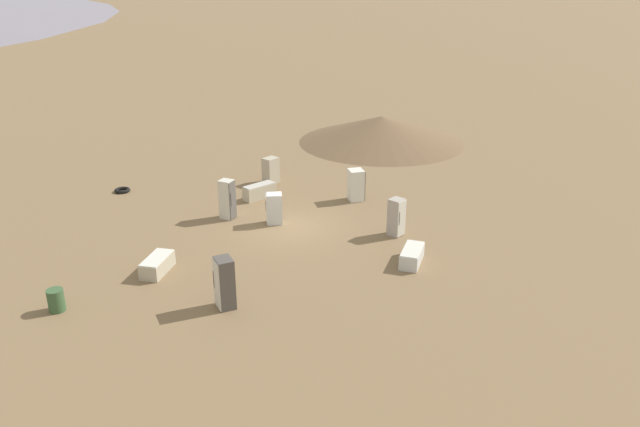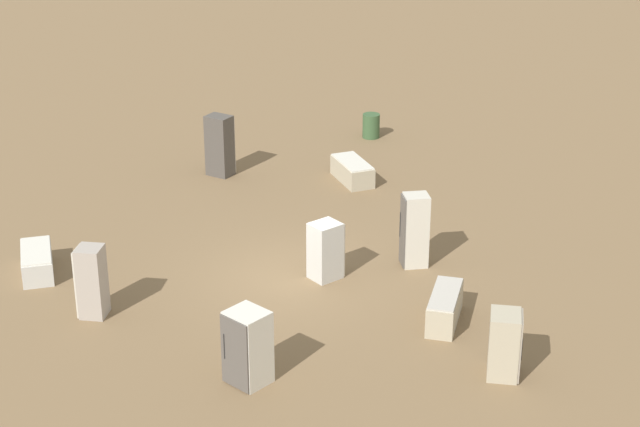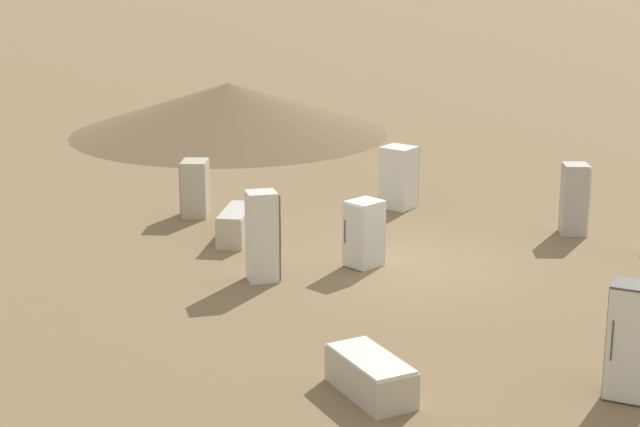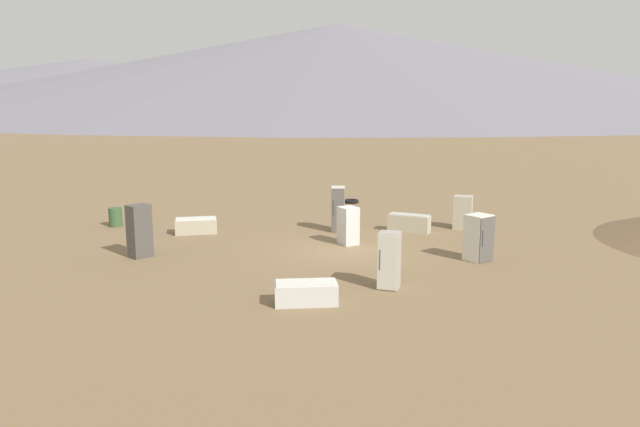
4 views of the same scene
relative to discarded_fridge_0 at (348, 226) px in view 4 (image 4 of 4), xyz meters
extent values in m
plane|color=brown|center=(-0.46, -0.72, -0.73)|extent=(1000.00, 1000.00, 0.00)
cone|color=slate|center=(69.35, 202.99, 14.99)|extent=(307.36, 307.36, 31.43)
cone|color=slate|center=(-20.59, 276.73, 10.00)|extent=(270.60, 270.60, 21.46)
cube|color=silver|center=(0.00, -0.02, 0.00)|extent=(0.73, 0.80, 1.45)
cube|color=silver|center=(-0.07, 0.34, 0.00)|extent=(0.58, 0.15, 1.39)
cylinder|color=#2D2D2D|center=(0.13, 0.41, 0.07)|extent=(0.02, 0.02, 0.51)
cube|color=silver|center=(-3.48, -6.23, -0.43)|extent=(1.83, 1.08, 0.59)
cube|color=silver|center=(-3.48, -6.23, -0.12)|extent=(1.75, 1.04, 0.04)
cube|color=silver|center=(3.46, -3.59, 0.08)|extent=(0.99, 0.94, 1.61)
cube|color=#56514C|center=(3.59, -3.94, 0.08)|extent=(0.73, 0.30, 1.54)
cylinder|color=#2D2D2D|center=(3.34, -4.06, 0.16)|extent=(0.02, 0.02, 0.56)
cube|color=#B2A88E|center=(3.21, 1.35, -0.38)|extent=(1.70, 1.61, 0.70)
cube|color=#BCB7AD|center=(3.21, 1.35, -0.01)|extent=(1.63, 1.54, 0.04)
cube|color=#4C4742|center=(-7.66, 0.38, 0.21)|extent=(0.92, 0.86, 1.88)
cube|color=beige|center=(-7.81, 0.64, 0.21)|extent=(0.62, 0.40, 1.80)
cylinder|color=#2D2D2D|center=(-7.61, 0.79, 0.31)|extent=(0.02, 0.02, 0.66)
cube|color=beige|center=(0.39, 2.31, 0.22)|extent=(0.72, 0.75, 1.90)
cube|color=#56514C|center=(0.29, 2.00, 0.22)|extent=(0.52, 0.21, 1.82)
cylinder|color=#2D2D2D|center=(0.09, 2.04, 0.32)|extent=(0.02, 0.02, 0.66)
cube|color=#B2A88E|center=(5.64, 1.17, -0.01)|extent=(0.98, 0.95, 1.42)
cube|color=gray|center=(5.83, 1.43, -0.01)|extent=(0.61, 0.47, 1.37)
cylinder|color=#2D2D2D|center=(6.06, 1.30, 0.06)|extent=(0.02, 0.02, 0.50)
cube|color=#B2A88E|center=(-5.35, 3.70, -0.43)|extent=(1.76, 0.93, 0.60)
cube|color=silver|center=(-5.35, 3.70, -0.11)|extent=(1.69, 0.90, 0.04)
cube|color=#A89E93|center=(-0.74, -5.59, 0.12)|extent=(0.81, 0.81, 1.70)
cube|color=beige|center=(-0.92, -5.83, 0.12)|extent=(0.49, 0.37, 1.63)
cylinder|color=#2D2D2D|center=(-1.11, -5.73, 0.21)|extent=(0.02, 0.02, 0.59)
torus|color=black|center=(3.37, 8.76, -0.64)|extent=(0.81, 0.81, 0.17)
cylinder|color=#385633|center=(-8.54, 6.18, -0.32)|extent=(0.57, 0.57, 0.81)
camera|label=1|loc=(-26.37, -4.93, 10.57)|focal=35.00mm
camera|label=2|loc=(20.79, -10.91, 11.12)|focal=60.00mm
camera|label=3|loc=(-17.86, 12.91, 6.53)|focal=60.00mm
camera|label=4|loc=(-8.01, -21.92, 4.90)|focal=35.00mm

